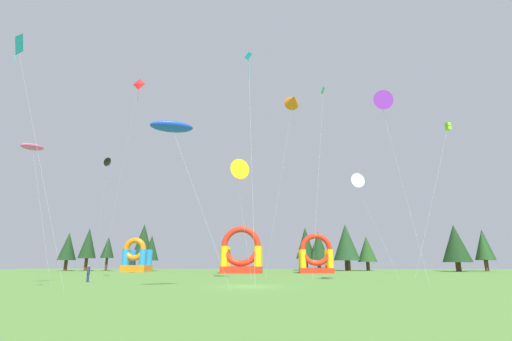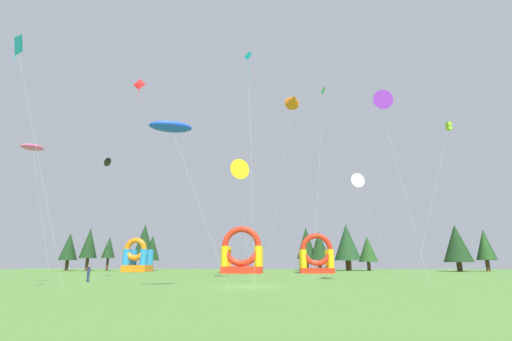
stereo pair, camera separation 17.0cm
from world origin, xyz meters
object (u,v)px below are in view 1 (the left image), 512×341
(kite_blue_parafoil, at_px, (172,127))
(person_far_side, at_px, (88,272))
(kite_pink_parafoil, at_px, (32,147))
(kite_white_delta, at_px, (355,182))
(kite_lime_box, at_px, (448,127))
(inflatable_blue_arch, at_px, (316,258))
(kite_black_parafoil, at_px, (107,162))
(inflatable_orange_dome, at_px, (136,260))
(inflatable_red_slide, at_px, (241,256))
(kite_purple_delta, at_px, (381,102))
(kite_teal_diamond, at_px, (249,61))
(kite_green_diamond, at_px, (324,93))
(kite_cyan_diamond, at_px, (16,46))
(kite_yellow_delta, at_px, (236,171))
(kite_orange_delta, at_px, (293,100))
(kite_red_diamond, at_px, (138,85))

(kite_blue_parafoil, xyz_separation_m, person_far_side, (-10.61, 11.03, -10.31))
(kite_pink_parafoil, height_order, kite_white_delta, kite_pink_parafoil)
(kite_lime_box, xyz_separation_m, inflatable_blue_arch, (-16.01, 14.84, -16.42))
(kite_black_parafoil, height_order, kite_lime_box, kite_lime_box)
(inflatable_orange_dome, bearing_deg, inflatable_red_slide, -18.06)
(kite_purple_delta, bearing_deg, kite_white_delta, 99.69)
(kite_purple_delta, relative_size, inflatable_red_slide, 2.32)
(kite_white_delta, height_order, inflatable_orange_dome, kite_white_delta)
(kite_black_parafoil, relative_size, kite_blue_parafoil, 1.17)
(kite_blue_parafoil, xyz_separation_m, kite_purple_delta, (16.95, 7.06, 4.68))
(kite_teal_diamond, distance_m, inflatable_blue_arch, 33.58)
(kite_green_diamond, height_order, inflatable_orange_dome, kite_green_diamond)
(kite_white_delta, xyz_separation_m, inflatable_orange_dome, (-33.36, 27.06, -7.94))
(kite_green_diamond, height_order, inflatable_red_slide, kite_green_diamond)
(kite_blue_parafoil, distance_m, kite_white_delta, 21.19)
(kite_lime_box, bearing_deg, kite_green_diamond, 167.80)
(inflatable_red_slide, bearing_deg, kite_white_delta, -56.06)
(kite_purple_delta, xyz_separation_m, inflatable_blue_arch, (-3.29, 29.15, -13.64))
(kite_cyan_diamond, height_order, kite_teal_diamond, kite_teal_diamond)
(kite_cyan_diamond, relative_size, kite_blue_parafoil, 1.34)
(kite_purple_delta, distance_m, kite_yellow_delta, 17.39)
(kite_lime_box, xyz_separation_m, inflatable_orange_dome, (-47.29, 19.84, -16.58))
(kite_teal_diamond, xyz_separation_m, kite_blue_parafoil, (-4.60, -11.60, -12.01))
(kite_teal_diamond, distance_m, kite_white_delta, 17.45)
(kite_blue_parafoil, bearing_deg, inflatable_red_slide, 87.07)
(person_far_side, bearing_deg, kite_black_parafoil, 119.63)
(kite_green_diamond, relative_size, kite_pink_parafoil, 2.24)
(kite_yellow_delta, bearing_deg, kite_white_delta, -9.91)
(person_far_side, bearing_deg, inflatable_orange_dome, 113.59)
(kite_orange_delta, height_order, inflatable_red_slide, kite_orange_delta)
(inflatable_red_slide, bearing_deg, kite_blue_parafoil, -92.93)
(kite_green_diamond, relative_size, kite_lime_box, 1.36)
(kite_orange_delta, xyz_separation_m, inflatable_red_slide, (-8.38, 7.36, -23.27))
(kite_orange_delta, xyz_separation_m, kite_yellow_delta, (-7.35, -11.12, -13.85))
(kite_white_delta, xyz_separation_m, inflatable_red_slide, (-13.95, 20.74, -7.47))
(kite_red_diamond, relative_size, kite_cyan_diamond, 1.61)
(kite_red_diamond, distance_m, kite_purple_delta, 31.35)
(kite_pink_parafoil, xyz_separation_m, kite_cyan_diamond, (4.32, -8.78, 3.79))
(kite_teal_diamond, relative_size, inflatable_orange_dome, 4.09)
(kite_red_diamond, bearing_deg, kite_blue_parafoil, -60.69)
(kite_pink_parafoil, distance_m, inflatable_red_slide, 35.19)
(kite_white_delta, height_order, inflatable_red_slide, kite_white_delta)
(kite_orange_delta, bearing_deg, kite_purple_delta, -71.67)
(kite_pink_parafoil, distance_m, inflatable_blue_arch, 42.69)
(kite_pink_parafoil, height_order, kite_teal_diamond, kite_teal_diamond)
(kite_yellow_delta, distance_m, inflatable_red_slide, 20.77)
(kite_red_diamond, bearing_deg, kite_lime_box, 3.28)
(kite_green_diamond, xyz_separation_m, kite_cyan_diamond, (-23.29, -29.20, -10.40))
(kite_yellow_delta, bearing_deg, kite_cyan_diamond, -119.06)
(kite_green_diamond, bearing_deg, kite_orange_delta, 146.21)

